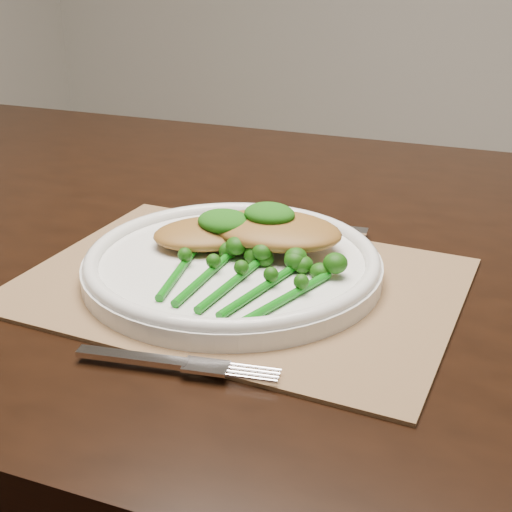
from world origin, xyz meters
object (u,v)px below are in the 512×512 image
at_px(placemat, 240,283).
at_px(dining_table, 244,474).
at_px(chicken_fillet_left, 209,233).
at_px(broccolini_bundle, 232,283).
at_px(dinner_plate, 233,263).

bearing_deg(placemat, dining_table, 114.57).
bearing_deg(chicken_fillet_left, placemat, -72.48).
bearing_deg(placemat, chicken_fillet_left, 145.36).
distance_m(dining_table, chicken_fillet_left, 0.42).
relative_size(chicken_fillet_left, broccolini_bundle, 0.73).
bearing_deg(dinner_plate, placemat, -36.19).
height_order(dining_table, dinner_plate, dinner_plate).
bearing_deg(dining_table, dinner_plate, -71.66).
height_order(placemat, chicken_fillet_left, chicken_fillet_left).
bearing_deg(dining_table, placemat, -68.50).
relative_size(placemat, chicken_fillet_left, 3.56).
bearing_deg(placemat, broccolini_bundle, -73.70).
bearing_deg(dining_table, broccolini_bundle, -70.39).
distance_m(dining_table, placemat, 0.41).
bearing_deg(chicken_fillet_left, broccolini_bundle, -88.85).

